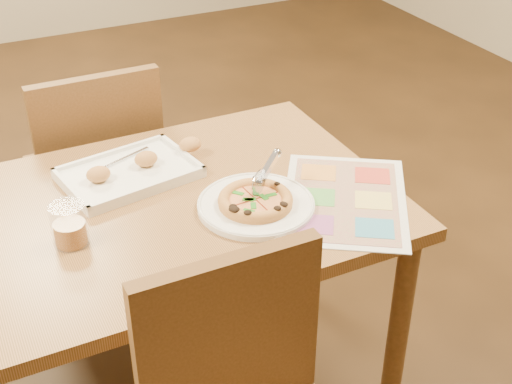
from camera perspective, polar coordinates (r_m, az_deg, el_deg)
name	(u,v)px	position (r m, az deg, el deg)	size (l,w,h in m)	color
dining_table	(153,234)	(1.97, -8.24, -3.31)	(1.30, 0.85, 0.72)	#9F6C3F
chair_far	(97,158)	(2.50, -12.60, 2.68)	(0.42, 0.42, 0.47)	brown
plate	(256,205)	(1.89, 0.00, -1.07)	(0.31, 0.31, 0.02)	white
pizza	(255,200)	(1.88, -0.05, -0.67)	(0.20, 0.20, 0.03)	#DD974B
pizza_cutter	(265,172)	(1.89, 0.74, 1.57)	(0.12, 0.09, 0.09)	silver
appetizer_tray	(133,171)	(2.06, -9.84, 1.65)	(0.44, 0.31, 0.06)	white
glass_tumbler	(69,227)	(1.80, -14.70, -2.73)	(0.09, 0.09, 0.11)	#804209
menu	(345,199)	(1.94, 7.12, -0.58)	(0.33, 0.46, 0.01)	silver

